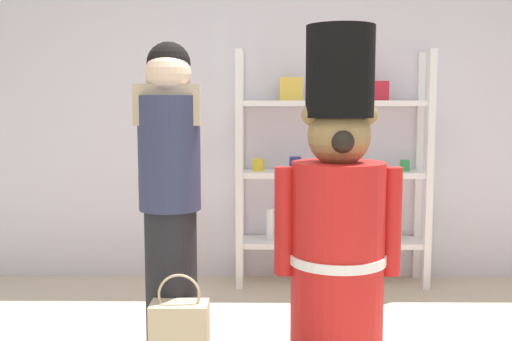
# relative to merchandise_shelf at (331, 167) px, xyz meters

# --- Properties ---
(back_wall) EXTENTS (6.40, 0.12, 2.60)m
(back_wall) POSITION_rel_merchandise_shelf_xyz_m (-0.41, 0.22, 0.42)
(back_wall) COLOR silver
(back_wall) RESTS_ON ground_plane
(merchandise_shelf) EXTENTS (1.41, 0.35, 1.72)m
(merchandise_shelf) POSITION_rel_merchandise_shelf_xyz_m (0.00, 0.00, 0.00)
(merchandise_shelf) COLOR white
(merchandise_shelf) RESTS_ON ground_plane
(teddy_bear_guard) EXTENTS (0.67, 0.51, 1.73)m
(teddy_bear_guard) POSITION_rel_merchandise_shelf_xyz_m (-0.11, -1.29, -0.13)
(teddy_bear_guard) COLOR red
(teddy_bear_guard) RESTS_ON ground_plane
(person_shopper) EXTENTS (0.32, 0.31, 1.64)m
(person_shopper) POSITION_rel_merchandise_shelf_xyz_m (-0.97, -1.43, 0.00)
(person_shopper) COLOR black
(person_shopper) RESTS_ON ground_plane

